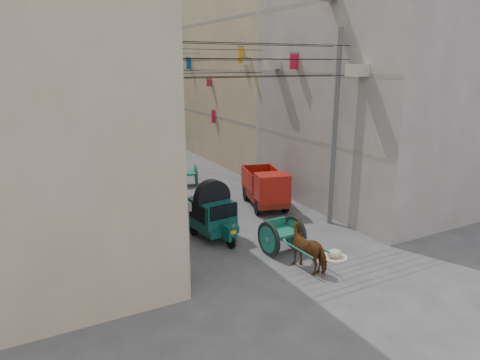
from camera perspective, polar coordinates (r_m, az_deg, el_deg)
ground at (r=12.79m, az=16.63°, el=-16.76°), size 140.00×140.00×0.00m
building_row_left at (r=41.61m, az=-28.89°, el=13.20°), size 8.00×62.00×14.00m
building_row_right at (r=44.57m, az=-7.28°, el=14.93°), size 8.00×62.00×14.00m
end_cap_building at (r=73.92m, az=-22.53°, el=14.06°), size 22.00×10.00×13.00m
shutters_left at (r=19.03m, az=-14.69°, el=-0.95°), size 0.18×14.40×2.88m
signboards at (r=30.38m, az=-12.84°, el=8.83°), size 8.22×40.52×5.67m
ac_units at (r=19.10m, az=9.89°, el=17.42°), size 0.70×6.55×3.35m
utility_poles at (r=25.88m, az=-10.09°, el=9.18°), size 7.40×22.20×8.00m
overhead_cables at (r=23.29m, az=-8.34°, el=15.42°), size 7.40×22.52×1.12m
auto_rickshaw at (r=16.76m, az=-3.67°, el=-4.26°), size 1.63×2.59×1.78m
tonga_cart at (r=15.65m, az=5.63°, el=-7.33°), size 1.36×2.81×1.25m
mini_truck at (r=20.05m, az=3.64°, el=-1.40°), size 2.31×3.63×1.89m
second_cart at (r=24.15m, az=-7.41°, el=0.75°), size 1.61×1.50×1.20m
feed_sack at (r=15.73m, az=12.50°, el=-9.54°), size 0.58×0.46×0.29m
horse at (r=14.58m, az=9.29°, el=-8.94°), size 1.15×1.83×1.44m
distant_car_white at (r=30.90m, az=-17.50°, el=3.39°), size 2.40×4.11×1.31m
distant_car_grey at (r=34.19m, az=-11.32°, el=4.90°), size 2.05×4.18×1.32m
distant_car_green at (r=45.77m, az=-19.44°, el=6.88°), size 2.84×4.66×1.26m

